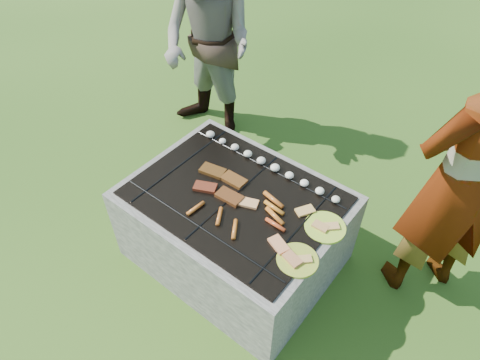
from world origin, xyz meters
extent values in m
plane|color=#214310|center=(0.00, 0.00, 0.00)|extent=(60.00, 60.00, 0.00)
cube|color=#9B9489|center=(0.00, 0.41, 0.30)|extent=(1.30, 0.18, 0.60)
cube|color=#A49D91|center=(0.00, -0.41, 0.30)|extent=(1.30, 0.18, 0.60)
cube|color=gray|center=(-0.56, 0.00, 0.30)|extent=(0.18, 0.64, 0.60)
cube|color=gray|center=(0.56, 0.00, 0.30)|extent=(0.18, 0.64, 0.60)
cube|color=black|center=(0.00, 0.00, 0.24)|extent=(0.94, 0.64, 0.48)
sphere|color=#FF5914|center=(0.00, 0.00, 0.46)|extent=(0.10, 0.10, 0.10)
cube|color=black|center=(0.00, 0.00, 0.61)|extent=(1.20, 0.90, 0.01)
cylinder|color=black|center=(-0.45, 0.00, 0.61)|extent=(0.01, 0.88, 0.01)
cylinder|color=black|center=(0.00, 0.00, 0.61)|extent=(0.01, 0.88, 0.01)
cylinder|color=black|center=(0.45, 0.00, 0.61)|extent=(0.01, 0.88, 0.01)
cylinder|color=black|center=(0.00, -0.32, 0.61)|extent=(1.18, 0.01, 0.01)
cylinder|color=black|center=(0.00, 0.32, 0.61)|extent=(1.18, 0.01, 0.01)
ellipsoid|color=beige|center=(-0.49, 0.33, 0.63)|extent=(0.06, 0.06, 0.04)
ellipsoid|color=beige|center=(-0.38, 0.33, 0.63)|extent=(0.05, 0.05, 0.03)
ellipsoid|color=beige|center=(-0.27, 0.33, 0.63)|extent=(0.06, 0.06, 0.04)
ellipsoid|color=beige|center=(-0.16, 0.33, 0.63)|extent=(0.06, 0.06, 0.04)
ellipsoid|color=beige|center=(-0.05, 0.33, 0.63)|extent=(0.06, 0.06, 0.04)
ellipsoid|color=white|center=(0.06, 0.33, 0.63)|extent=(0.06, 0.06, 0.04)
ellipsoid|color=white|center=(0.17, 0.33, 0.63)|extent=(0.06, 0.06, 0.04)
ellipsoid|color=#F3E8CE|center=(0.29, 0.33, 0.63)|extent=(0.06, 0.06, 0.04)
ellipsoid|color=white|center=(0.40, 0.33, 0.63)|extent=(0.06, 0.06, 0.04)
ellipsoid|color=beige|center=(0.51, 0.33, 0.63)|extent=(0.05, 0.05, 0.04)
cube|color=brown|center=(-0.24, 0.07, 0.62)|extent=(0.17, 0.12, 0.02)
cube|color=#97541B|center=(-0.08, 0.09, 0.62)|extent=(0.16, 0.09, 0.02)
cube|color=#9F331C|center=(-0.18, -0.07, 0.62)|extent=(0.16, 0.13, 0.02)
cube|color=brown|center=(-0.01, -0.04, 0.62)|extent=(0.17, 0.10, 0.02)
cylinder|color=orange|center=(0.22, 0.10, 0.63)|extent=(0.16, 0.06, 0.03)
cylinder|color=orange|center=(0.26, 0.05, 0.63)|extent=(0.14, 0.04, 0.03)
cylinder|color=orange|center=(0.30, 0.00, 0.63)|extent=(0.15, 0.07, 0.03)
cylinder|color=orange|center=(0.34, -0.05, 0.62)|extent=(0.13, 0.03, 0.02)
cylinder|color=orange|center=(0.05, -0.20, 0.62)|extent=(0.09, 0.12, 0.02)
cylinder|color=orange|center=(0.18, -0.22, 0.62)|extent=(0.09, 0.13, 0.02)
cylinder|color=orange|center=(-0.10, -0.24, 0.62)|extent=(0.03, 0.13, 0.02)
cube|color=#EBA978|center=(0.11, -0.01, 0.62)|extent=(0.14, 0.11, 0.02)
cube|color=tan|center=(0.43, -0.15, 0.62)|extent=(0.14, 0.11, 0.02)
cube|color=tan|center=(0.41, 0.15, 0.62)|extent=(0.11, 0.13, 0.01)
cylinder|color=yellow|center=(0.56, 0.12, 0.61)|extent=(0.31, 0.31, 0.02)
cube|color=tan|center=(0.54, 0.10, 0.62)|extent=(0.09, 0.06, 0.02)
cube|color=#ECC779|center=(0.59, 0.14, 0.62)|extent=(0.10, 0.09, 0.01)
cylinder|color=gold|center=(0.56, -0.16, 0.61)|extent=(0.26, 0.26, 0.01)
cube|color=tan|center=(0.54, -0.18, 0.62)|extent=(0.11, 0.09, 0.02)
cube|color=#E7C476|center=(0.59, -0.14, 0.62)|extent=(0.09, 0.09, 0.01)
imported|color=#A09785|center=(1.06, 0.61, 0.90)|extent=(0.75, 0.78, 1.80)
imported|color=gray|center=(-1.07, 0.98, 0.88)|extent=(0.89, 0.72, 1.75)
camera|label=1|loc=(1.15, -1.39, 2.50)|focal=32.00mm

